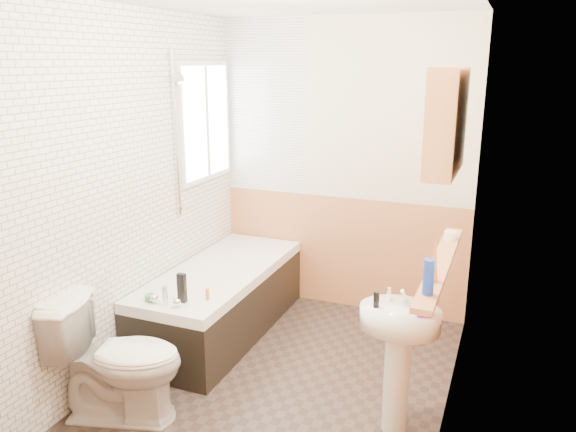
# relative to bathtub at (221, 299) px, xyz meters

# --- Properties ---
(floor) EXTENTS (2.80, 2.80, 0.00)m
(floor) POSITION_rel_bathtub_xyz_m (0.73, -0.51, -0.29)
(floor) COLOR #2D2320
(floor) RESTS_ON ground
(wall_back) EXTENTS (2.20, 0.02, 2.50)m
(wall_back) POSITION_rel_bathtub_xyz_m (0.73, 0.90, 0.96)
(wall_back) COLOR beige
(wall_back) RESTS_ON ground
(wall_front) EXTENTS (2.20, 0.02, 2.50)m
(wall_front) POSITION_rel_bathtub_xyz_m (0.73, -1.92, 0.96)
(wall_front) COLOR beige
(wall_front) RESTS_ON ground
(wall_left) EXTENTS (0.02, 2.80, 2.50)m
(wall_left) POSITION_rel_bathtub_xyz_m (-0.38, -0.51, 0.96)
(wall_left) COLOR beige
(wall_left) RESTS_ON ground
(wall_right) EXTENTS (0.02, 2.80, 2.50)m
(wall_right) POSITION_rel_bathtub_xyz_m (1.84, -0.51, 0.96)
(wall_right) COLOR beige
(wall_right) RESTS_ON ground
(wainscot_right) EXTENTS (0.01, 2.80, 1.00)m
(wainscot_right) POSITION_rel_bathtub_xyz_m (1.82, -0.51, 0.21)
(wainscot_right) COLOR tan
(wainscot_right) RESTS_ON wall_right
(wainscot_back) EXTENTS (2.20, 0.01, 1.00)m
(wainscot_back) POSITION_rel_bathtub_xyz_m (0.73, 0.87, 0.21)
(wainscot_back) COLOR tan
(wainscot_back) RESTS_ON wall_back
(tile_cladding_left) EXTENTS (0.01, 2.80, 2.50)m
(tile_cladding_left) POSITION_rel_bathtub_xyz_m (-0.36, -0.51, 0.96)
(tile_cladding_left) COLOR white
(tile_cladding_left) RESTS_ON wall_left
(tile_return_back) EXTENTS (0.75, 0.01, 1.50)m
(tile_return_back) POSITION_rel_bathtub_xyz_m (0.01, 0.87, 1.46)
(tile_return_back) COLOR white
(tile_return_back) RESTS_ON wall_back
(window) EXTENTS (0.03, 0.79, 0.99)m
(window) POSITION_rel_bathtub_xyz_m (-0.33, 0.44, 1.36)
(window) COLOR white
(window) RESTS_ON wall_left
(bathtub) EXTENTS (0.70, 1.73, 0.69)m
(bathtub) POSITION_rel_bathtub_xyz_m (0.00, 0.00, 0.00)
(bathtub) COLOR black
(bathtub) RESTS_ON floor
(shower_riser) EXTENTS (0.11, 0.08, 1.26)m
(shower_riser) POSITION_rel_bathtub_xyz_m (-0.31, -0.05, 1.42)
(shower_riser) COLOR silver
(shower_riser) RESTS_ON wall_left
(toilet) EXTENTS (0.88, 0.64, 0.78)m
(toilet) POSITION_rel_bathtub_xyz_m (-0.03, -1.24, 0.10)
(toilet) COLOR white
(toilet) RESTS_ON floor
(sink) EXTENTS (0.46, 0.37, 0.90)m
(sink) POSITION_rel_bathtub_xyz_m (1.57, -0.74, 0.28)
(sink) COLOR white
(sink) RESTS_ON floor
(pine_shelf) EXTENTS (0.10, 1.32, 0.03)m
(pine_shelf) POSITION_rel_bathtub_xyz_m (1.77, -0.73, 0.80)
(pine_shelf) COLOR tan
(pine_shelf) RESTS_ON wall_right
(medicine_cabinet) EXTENTS (0.15, 0.59, 0.53)m
(medicine_cabinet) POSITION_rel_bathtub_xyz_m (1.74, -0.71, 1.56)
(medicine_cabinet) COLOR tan
(medicine_cabinet) RESTS_ON wall_right
(foam_can) EXTENTS (0.06, 0.06, 0.17)m
(foam_can) POSITION_rel_bathtub_xyz_m (1.77, -1.21, 0.90)
(foam_can) COLOR #19339E
(foam_can) RESTS_ON pine_shelf
(green_bottle) EXTENTS (0.05, 0.05, 0.23)m
(green_bottle) POSITION_rel_bathtub_xyz_m (1.77, -1.03, 0.93)
(green_bottle) COLOR orange
(green_bottle) RESTS_ON pine_shelf
(black_jar) EXTENTS (0.10, 0.10, 0.05)m
(black_jar) POSITION_rel_bathtub_xyz_m (1.77, -0.31, 0.84)
(black_jar) COLOR silver
(black_jar) RESTS_ON pine_shelf
(soap_bottle) EXTENTS (0.13, 0.19, 0.08)m
(soap_bottle) POSITION_rel_bathtub_xyz_m (1.70, -0.78, 0.55)
(soap_bottle) COLOR purple
(soap_bottle) RESTS_ON sink
(clear_bottle) EXTENTS (0.04, 0.04, 0.10)m
(clear_bottle) POSITION_rel_bathtub_xyz_m (1.44, -0.78, 0.55)
(clear_bottle) COLOR black
(clear_bottle) RESTS_ON sink
(blue_gel) EXTENTS (0.06, 0.04, 0.21)m
(blue_gel) POSITION_rel_bathtub_xyz_m (0.07, -0.67, 0.37)
(blue_gel) COLOR black
(blue_gel) RESTS_ON bathtub
(cream_jar) EXTENTS (0.08, 0.08, 0.04)m
(cream_jar) POSITION_rel_bathtub_xyz_m (-0.15, -0.73, 0.28)
(cream_jar) COLOR #388447
(cream_jar) RESTS_ON bathtub
(orange_bottle) EXTENTS (0.03, 0.03, 0.08)m
(orange_bottle) POSITION_rel_bathtub_xyz_m (0.21, -0.57, 0.30)
(orange_bottle) COLOR orange
(orange_bottle) RESTS_ON bathtub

